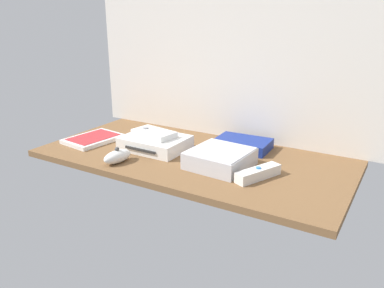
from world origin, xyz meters
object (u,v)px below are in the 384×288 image
network_router (243,144)px  game_case (93,139)px  remote_nunchuk (117,156)px  remote_classic_pad (154,133)px  game_console (155,143)px  mini_computer (220,158)px  remote_wand (258,173)px

network_router → game_case: bearing=-160.9°
network_router → remote_nunchuk: (-28.18, -31.43, 0.34)cm
remote_classic_pad → remote_nunchuk: bearing=-87.7°
game_console → mini_computer: (25.99, -2.90, 0.44)cm
game_case → network_router: network_router is taller
game_case → remote_classic_pad: bearing=17.9°
mini_computer → network_router: (-0.51, 18.19, -0.94)cm
remote_wand → remote_classic_pad: (-39.73, 5.66, 3.90)cm
game_case → network_router: bearing=28.6°
remote_nunchuk → remote_classic_pad: (2.14, 16.39, 3.37)cm
network_router → remote_nunchuk: size_ratio=1.75×
remote_classic_pad → network_router: bearing=39.7°
remote_wand → remote_classic_pad: remote_classic_pad is taller
network_router → remote_nunchuk: 42.21cm
game_console → mini_computer: bearing=-5.9°
game_console → remote_nunchuk: 16.36cm
remote_wand → remote_nunchuk: bearing=-142.2°
mini_computer → remote_nunchuk: bearing=-155.2°
remote_wand → remote_classic_pad: 40.32cm
mini_computer → remote_classic_pad: 26.88cm
remote_nunchuk → remote_classic_pad: 16.87cm
game_case → remote_wand: bearing=6.2°
mini_computer → remote_nunchuk: (-28.69, -13.23, -0.60)cm
remote_nunchuk → game_case: bearing=160.4°
mini_computer → game_case: bearing=-178.5°
game_console → game_case: bearing=-169.8°
game_case → remote_nunchuk: size_ratio=1.95×
game_console → game_case: size_ratio=1.03×
remote_nunchuk → mini_computer: bearing=33.9°
mini_computer → game_console: bearing=173.6°
game_case → network_router: 53.65cm
game_console → remote_wand: 39.55cm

